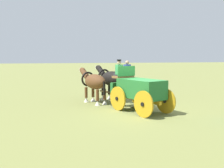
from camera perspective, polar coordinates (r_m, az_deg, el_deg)
The scene contains 4 objects.
ground_plane at distance 13.26m, azimuth 6.54°, elevation -6.27°, with size 220.00×220.00×0.00m, color olive.
show_wagon at distance 13.19m, azimuth 6.07°, elevation -1.14°, with size 5.44×2.73×2.71m.
draft_horse_near at distance 15.53m, azimuth -4.14°, elevation 0.40°, with size 2.88×1.56×2.16m.
draft_horse_off at distance 16.23m, azimuth -0.21°, elevation 1.04°, with size 3.01×1.62×2.28m.
Camera 1 is at (-12.04, 4.76, 2.83)m, focal length 40.32 mm.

